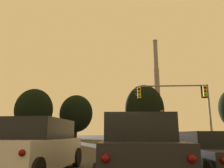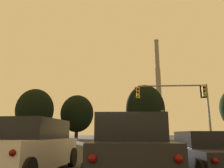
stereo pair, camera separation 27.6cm
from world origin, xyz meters
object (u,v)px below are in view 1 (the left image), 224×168
(traffic_light_far_right, at_px, (163,120))
(smokestack, at_px, (158,97))
(suv_center_lane_second, at_px, (137,149))
(sedan_right_lane_second, at_px, (213,153))
(traffic_light_overhead_right, at_px, (184,99))
(suv_left_lane_second, at_px, (37,147))

(traffic_light_far_right, distance_m, smokestack, 75.59)
(smokestack, bearing_deg, suv_center_lane_second, -98.75)
(sedan_right_lane_second, bearing_deg, traffic_light_overhead_right, 77.02)
(sedan_right_lane_second, distance_m, smokestack, 117.31)
(sedan_right_lane_second, height_order, traffic_light_overhead_right, traffic_light_overhead_right)
(suv_center_lane_second, xyz_separation_m, suv_left_lane_second, (-3.44, 1.08, 0.00))
(sedan_right_lane_second, bearing_deg, smokestack, 80.48)
(suv_center_lane_second, bearing_deg, suv_left_lane_second, 160.58)
(traffic_light_overhead_right, bearing_deg, smokestack, 82.90)
(traffic_light_far_right, xyz_separation_m, smokestack, (9.95, 72.83, 17.62))
(traffic_light_overhead_right, xyz_separation_m, smokestack, (12.70, 101.93, 17.36))
(traffic_light_far_right, bearing_deg, traffic_light_overhead_right, -95.40)
(traffic_light_far_right, bearing_deg, suv_center_lane_second, -100.38)
(sedan_right_lane_second, relative_size, traffic_light_far_right, 0.71)
(sedan_right_lane_second, height_order, suv_left_lane_second, suv_left_lane_second)
(suv_center_lane_second, distance_m, traffic_light_far_right, 44.04)
(traffic_light_overhead_right, bearing_deg, suv_center_lane_second, -110.13)
(suv_center_lane_second, height_order, smokestack, smokestack)
(traffic_light_overhead_right, bearing_deg, suv_left_lane_second, -123.47)
(suv_center_lane_second, bearing_deg, traffic_light_overhead_right, 67.92)
(traffic_light_overhead_right, bearing_deg, traffic_light_far_right, 84.60)
(suv_left_lane_second, distance_m, traffic_light_far_right, 43.74)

